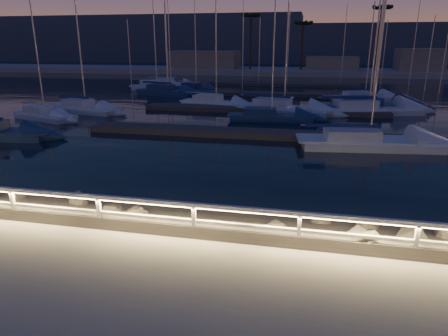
{
  "coord_description": "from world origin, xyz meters",
  "views": [
    {
      "loc": [
        4.05,
        -10.15,
        5.41
      ],
      "look_at": [
        1.04,
        4.0,
        0.88
      ],
      "focal_mm": 32.0,
      "sensor_mm": 36.0,
      "label": 1
    }
  ],
  "objects_px": {
    "sailboat_f": "(215,103)",
    "sailboat_h": "(366,108)",
    "sailboat_e": "(84,108)",
    "sailboat_i": "(156,86)",
    "sailboat_m": "(170,84)",
    "sailboat_n": "(195,88)",
    "sailboat_c": "(282,108)",
    "sailboat_g": "(269,116)",
    "sailboat_l": "(369,106)",
    "sailboat_j": "(167,91)",
    "sailboat_d": "(366,141)",
    "sailboat_k": "(363,97)",
    "guard_rail": "(159,209)",
    "sailboat_a": "(44,114)"
  },
  "relations": [
    {
      "from": "sailboat_i",
      "to": "sailboat_c",
      "type": "bearing_deg",
      "value": -58.78
    },
    {
      "from": "guard_rail",
      "to": "sailboat_d",
      "type": "xyz_separation_m",
      "value": [
        7.59,
        14.44,
        -0.95
      ]
    },
    {
      "from": "sailboat_f",
      "to": "sailboat_d",
      "type": "bearing_deg",
      "value": -33.42
    },
    {
      "from": "sailboat_e",
      "to": "sailboat_l",
      "type": "xyz_separation_m",
      "value": [
        25.29,
        5.97,
        0.04
      ]
    },
    {
      "from": "sailboat_f",
      "to": "sailboat_h",
      "type": "relative_size",
      "value": 0.77
    },
    {
      "from": "sailboat_a",
      "to": "sailboat_g",
      "type": "distance_m",
      "value": 18.53
    },
    {
      "from": "sailboat_g",
      "to": "sailboat_m",
      "type": "distance_m",
      "value": 29.16
    },
    {
      "from": "sailboat_l",
      "to": "sailboat_n",
      "type": "xyz_separation_m",
      "value": [
        -20.14,
        12.54,
        -0.08
      ]
    },
    {
      "from": "sailboat_f",
      "to": "sailboat_k",
      "type": "height_order",
      "value": "sailboat_k"
    },
    {
      "from": "sailboat_j",
      "to": "sailboat_m",
      "type": "height_order",
      "value": "sailboat_j"
    },
    {
      "from": "sailboat_h",
      "to": "sailboat_n",
      "type": "distance_m",
      "value": 24.08
    },
    {
      "from": "sailboat_c",
      "to": "sailboat_j",
      "type": "relative_size",
      "value": 1.07
    },
    {
      "from": "sailboat_f",
      "to": "sailboat_l",
      "type": "xyz_separation_m",
      "value": [
        14.52,
        0.26,
        0.05
      ]
    },
    {
      "from": "sailboat_c",
      "to": "sailboat_e",
      "type": "xyz_separation_m",
      "value": [
        -17.49,
        -3.54,
        -0.02
      ]
    },
    {
      "from": "sailboat_e",
      "to": "sailboat_m",
      "type": "relative_size",
      "value": 1.0
    },
    {
      "from": "guard_rail",
      "to": "sailboat_h",
      "type": "height_order",
      "value": "sailboat_h"
    },
    {
      "from": "sailboat_m",
      "to": "sailboat_n",
      "type": "xyz_separation_m",
      "value": [
        5.19,
        -4.66,
        -0.04
      ]
    },
    {
      "from": "sailboat_e",
      "to": "sailboat_i",
      "type": "xyz_separation_m",
      "value": [
        -0.65,
        19.18,
        0.01
      ]
    },
    {
      "from": "sailboat_g",
      "to": "sailboat_e",
      "type": "bearing_deg",
      "value": 172.77
    },
    {
      "from": "sailboat_d",
      "to": "sailboat_i",
      "type": "distance_m",
      "value": 36.32
    },
    {
      "from": "sailboat_k",
      "to": "guard_rail",
      "type": "bearing_deg",
      "value": -126.01
    },
    {
      "from": "sailboat_g",
      "to": "sailboat_h",
      "type": "bearing_deg",
      "value": 28.36
    },
    {
      "from": "sailboat_g",
      "to": "sailboat_n",
      "type": "height_order",
      "value": "sailboat_g"
    },
    {
      "from": "sailboat_d",
      "to": "sailboat_g",
      "type": "relative_size",
      "value": 1.22
    },
    {
      "from": "sailboat_c",
      "to": "sailboat_i",
      "type": "xyz_separation_m",
      "value": [
        -18.15,
        15.64,
        -0.01
      ]
    },
    {
      "from": "sailboat_f",
      "to": "sailboat_j",
      "type": "bearing_deg",
      "value": 149.19
    },
    {
      "from": "sailboat_c",
      "to": "sailboat_i",
      "type": "distance_m",
      "value": 23.96
    },
    {
      "from": "sailboat_h",
      "to": "sailboat_l",
      "type": "bearing_deg",
      "value": 57.67
    },
    {
      "from": "sailboat_a",
      "to": "sailboat_m",
      "type": "bearing_deg",
      "value": 105.95
    },
    {
      "from": "sailboat_e",
      "to": "sailboat_g",
      "type": "relative_size",
      "value": 1.0
    },
    {
      "from": "sailboat_k",
      "to": "sailboat_n",
      "type": "relative_size",
      "value": 1.12
    },
    {
      "from": "sailboat_k",
      "to": "sailboat_m",
      "type": "distance_m",
      "value": 27.54
    },
    {
      "from": "sailboat_i",
      "to": "sailboat_m",
      "type": "xyz_separation_m",
      "value": [
        0.61,
        3.99,
        -0.01
      ]
    },
    {
      "from": "sailboat_i",
      "to": "sailboat_m",
      "type": "bearing_deg",
      "value": 63.3
    },
    {
      "from": "sailboat_g",
      "to": "sailboat_j",
      "type": "xyz_separation_m",
      "value": [
        -13.82,
        14.15,
        0.06
      ]
    },
    {
      "from": "sailboat_n",
      "to": "sailboat_f",
      "type": "bearing_deg",
      "value": -41.4
    },
    {
      "from": "sailboat_a",
      "to": "sailboat_d",
      "type": "bearing_deg",
      "value": 9.14
    },
    {
      "from": "sailboat_f",
      "to": "sailboat_i",
      "type": "bearing_deg",
      "value": 144.47
    },
    {
      "from": "sailboat_c",
      "to": "sailboat_g",
      "type": "distance_m",
      "value": 4.24
    },
    {
      "from": "guard_rail",
      "to": "sailboat_n",
      "type": "xyz_separation_m",
      "value": [
        -10.62,
        41.02,
        -0.98
      ]
    },
    {
      "from": "sailboat_f",
      "to": "sailboat_m",
      "type": "xyz_separation_m",
      "value": [
        -10.82,
        17.46,
        0.01
      ]
    },
    {
      "from": "sailboat_c",
      "to": "sailboat_g",
      "type": "bearing_deg",
      "value": -85.54
    },
    {
      "from": "guard_rail",
      "to": "sailboat_f",
      "type": "bearing_deg",
      "value": 100.03
    },
    {
      "from": "sailboat_n",
      "to": "sailboat_d",
      "type": "bearing_deg",
      "value": -30.71
    },
    {
      "from": "sailboat_j",
      "to": "sailboat_l",
      "type": "height_order",
      "value": "sailboat_l"
    },
    {
      "from": "sailboat_i",
      "to": "sailboat_f",
      "type": "bearing_deg",
      "value": -67.73
    },
    {
      "from": "sailboat_e",
      "to": "sailboat_i",
      "type": "relative_size",
      "value": 0.96
    },
    {
      "from": "sailboat_g",
      "to": "sailboat_m",
      "type": "height_order",
      "value": "sailboat_g"
    },
    {
      "from": "sailboat_k",
      "to": "sailboat_l",
      "type": "relative_size",
      "value": 0.74
    },
    {
      "from": "sailboat_g",
      "to": "sailboat_n",
      "type": "bearing_deg",
      "value": 116.25
    }
  ]
}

